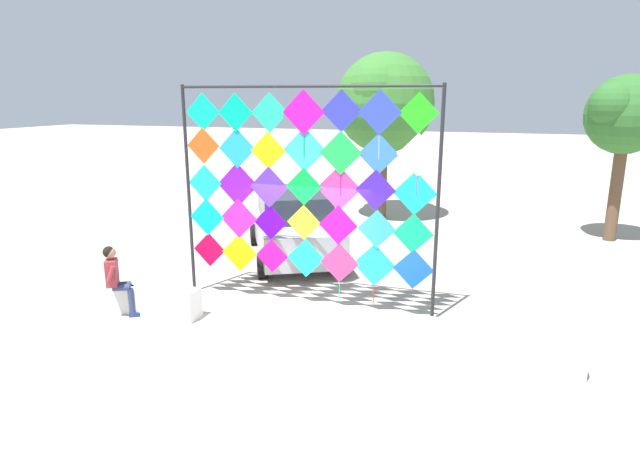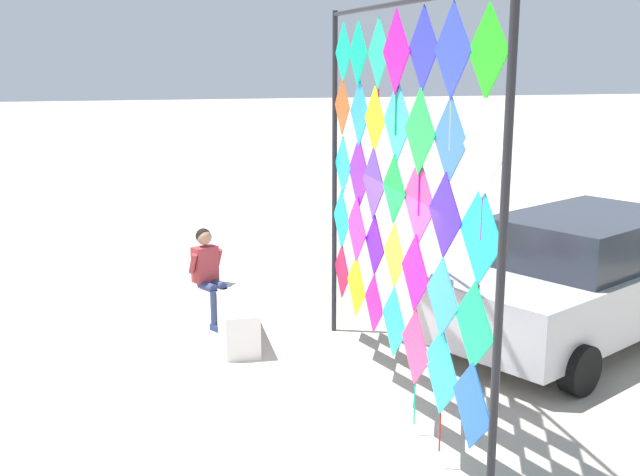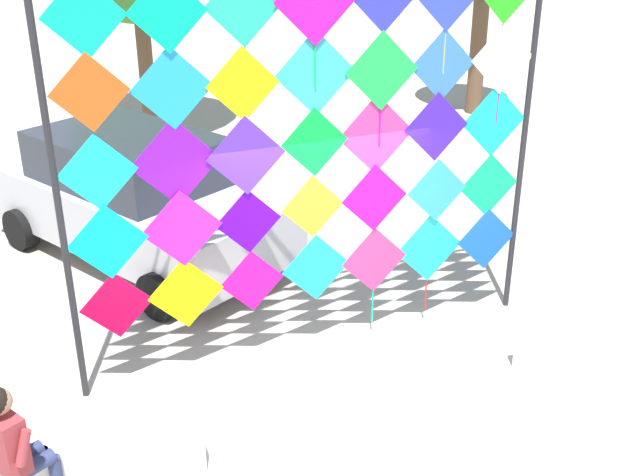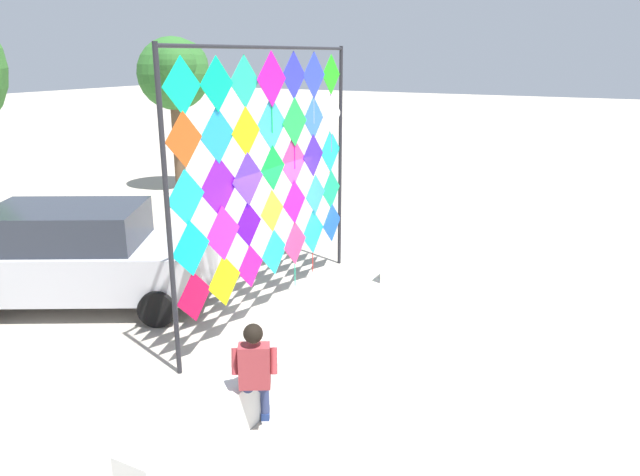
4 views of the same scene
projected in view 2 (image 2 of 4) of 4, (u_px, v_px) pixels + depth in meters
name	position (u px, v px, depth m)	size (l,w,h in m)	color
ground	(284.00, 420.00, 8.85)	(120.00, 120.00, 0.00)	#ADA393
plaza_ledge_left	(230.00, 302.00, 12.01)	(3.28, 0.45, 0.59)	silver
kite_display_rack	(395.00, 182.00, 8.61)	(5.31, 0.12, 4.45)	#232328
seated_vendor	(209.00, 270.00, 11.74)	(0.69, 0.63, 1.43)	navy
parked_car	(582.00, 278.00, 11.08)	(3.92, 4.96, 1.78)	#B7B7BC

